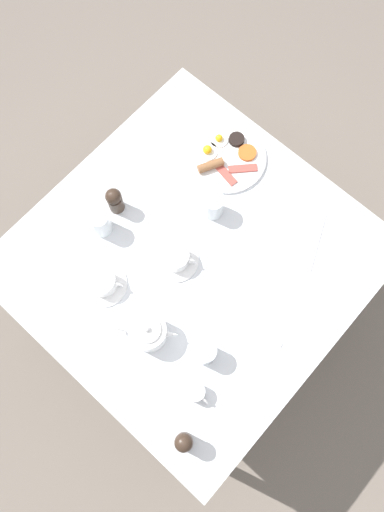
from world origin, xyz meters
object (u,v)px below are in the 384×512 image
at_px(water_glass_short, 213,206).
at_px(pepper_grinder, 115,200).
at_px(teapot_near, 148,332).
at_px(fork_by_plate, 253,332).
at_px(teacup_with_saucer_left, 103,283).
at_px(creamer_jug, 196,392).
at_px(salt_grinder, 184,442).
at_px(wine_glass_spare, 100,223).
at_px(water_glass_tall, 205,352).
at_px(teacup_with_saucer_right, 176,258).
at_px(knife_by_plate, 317,242).
at_px(breakfast_plate, 226,157).

distance_m(water_glass_short, pepper_grinder, 0.31).
xyz_separation_m(teapot_near, fork_by_plate, (0.23, 0.21, -0.04)).
relative_size(teapot_near, teacup_with_saucer_left, 1.12).
bearing_deg(creamer_jug, salt_grinder, -62.05).
xyz_separation_m(wine_glass_spare, pepper_grinder, (-0.02, 0.08, 0.01)).
distance_m(teacup_with_saucer_left, pepper_grinder, 0.26).
bearing_deg(teacup_with_saucer_left, water_glass_tall, 7.68).
bearing_deg(teacup_with_saucer_right, knife_by_plate, 49.85).
bearing_deg(creamer_jug, teacup_with_saucer_left, 173.29).
bearing_deg(teapot_near, teacup_with_saucer_left, 140.17).
distance_m(teacup_with_saucer_right, wine_glass_spare, 0.26).
bearing_deg(wine_glass_spare, salt_grinder, -25.68).
distance_m(teapot_near, wine_glass_spare, 0.37).
bearing_deg(water_glass_short, creamer_jug, -53.74).
bearing_deg(teacup_with_saucer_left, wine_glass_spare, 135.99).
distance_m(wine_glass_spare, knife_by_plate, 0.69).
relative_size(salt_grinder, knife_by_plate, 0.58).
xyz_separation_m(pepper_grinder, fork_by_plate, (0.59, -0.02, -0.06)).
xyz_separation_m(teapot_near, pepper_grinder, (-0.36, 0.23, 0.01)).
xyz_separation_m(teacup_with_saucer_left, knife_by_plate, (0.40, 0.55, -0.02)).
relative_size(teapot_near, knife_by_plate, 0.86).
height_order(teacup_with_saucer_right, salt_grinder, salt_grinder).
bearing_deg(water_glass_short, water_glass_tall, -51.76).
xyz_separation_m(teacup_with_saucer_left, fork_by_plate, (0.44, 0.20, -0.02)).
xyz_separation_m(water_glass_tall, pepper_grinder, (-0.52, 0.16, 0.01)).
bearing_deg(wine_glass_spare, pepper_grinder, 101.48).
distance_m(teacup_with_saucer_left, teacup_with_saucer_right, 0.24).
height_order(breakfast_plate, knife_by_plate, breakfast_plate).
height_order(wine_glass_spare, knife_by_plate, wine_glass_spare).
relative_size(fork_by_plate, knife_by_plate, 0.97).
bearing_deg(salt_grinder, knife_by_plate, 96.80).
bearing_deg(salt_grinder, fork_by_plate, 98.26).
bearing_deg(creamer_jug, teapot_near, 171.41).
distance_m(water_glass_short, creamer_jug, 0.57).
bearing_deg(salt_grinder, breakfast_plate, 123.30).
bearing_deg(teacup_with_saucer_right, fork_by_plate, -1.97).
relative_size(breakfast_plate, teacup_with_saucer_left, 1.80).
relative_size(teacup_with_saucer_right, fork_by_plate, 0.79).
bearing_deg(teapot_near, fork_by_plate, 7.93).
height_order(teapot_near, teacup_with_saucer_left, teapot_near).
xyz_separation_m(teacup_with_saucer_right, salt_grinder, (0.38, -0.38, 0.03)).
bearing_deg(creamer_jug, water_glass_short, 126.26).
distance_m(teapot_near, knife_by_plate, 0.60).
relative_size(teacup_with_saucer_left, pepper_grinder, 1.31).
relative_size(water_glass_short, salt_grinder, 0.84).
bearing_deg(teacup_with_saucer_left, knife_by_plate, 53.83).
xyz_separation_m(teapot_near, wine_glass_spare, (-0.34, 0.15, 0.01)).
bearing_deg(teapot_near, wine_glass_spare, 121.65).
xyz_separation_m(teacup_with_saucer_right, water_glass_short, (-0.02, 0.20, 0.02)).
xyz_separation_m(teacup_with_saucer_left, salt_grinder, (0.49, -0.17, 0.03)).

